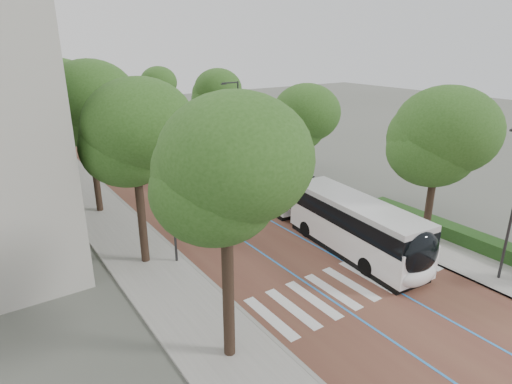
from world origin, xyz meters
TOP-DOWN VIEW (x-y plane):
  - ground at (0.00, 0.00)m, footprint 160.00×160.00m
  - road at (0.00, 40.00)m, footprint 11.00×140.00m
  - sidewalk_left at (-7.50, 40.00)m, footprint 4.00×140.00m
  - sidewalk_right at (7.50, 40.00)m, footprint 4.00×140.00m
  - kerb_left at (-5.60, 40.00)m, footprint 0.20×140.00m
  - kerb_right at (5.60, 40.00)m, footprint 0.20×140.00m
  - zebra_crossing at (0.20, 1.00)m, footprint 10.55×3.60m
  - lane_line_left at (-1.60, 40.00)m, footprint 0.12×126.00m
  - lane_line_right at (1.60, 40.00)m, footprint 0.12×126.00m
  - hedge at (9.10, 0.00)m, footprint 1.20×14.00m
  - streetlight_far at (6.62, 22.00)m, footprint 1.82×0.20m
  - lamp_post_left at (-6.10, 8.00)m, footprint 0.14×0.14m
  - trees_left at (-7.50, 26.69)m, footprint 5.93×60.58m
  - trees_right at (7.70, 18.49)m, footprint 5.92×47.40m
  - lead_bus at (3.20, 7.14)m, footprint 4.18×18.55m
  - bus_queued_0 at (2.54, 23.81)m, footprint 2.56×12.40m
  - bus_queued_1 at (2.10, 36.09)m, footprint 3.23×12.52m
  - bus_queued_2 at (2.28, 49.22)m, footprint 2.77×12.44m
  - bus_queued_3 at (2.78, 62.03)m, footprint 3.25×12.52m

SIDE VIEW (x-z plane):
  - ground at x=0.00m, z-range 0.00..0.00m
  - road at x=0.00m, z-range 0.00..0.02m
  - lane_line_left at x=-1.60m, z-range 0.02..0.03m
  - lane_line_right at x=1.60m, z-range 0.02..0.03m
  - zebra_crossing at x=0.20m, z-range 0.02..0.03m
  - sidewalk_left at x=-7.50m, z-range 0.00..0.12m
  - sidewalk_right at x=7.50m, z-range 0.00..0.12m
  - kerb_left at x=-5.60m, z-range -0.01..0.13m
  - kerb_right at x=5.60m, z-range -0.01..0.13m
  - hedge at x=9.10m, z-range 0.12..0.92m
  - bus_queued_0 at x=2.54m, z-range 0.02..3.22m
  - bus_queued_1 at x=2.10m, z-range 0.02..3.22m
  - bus_queued_2 at x=2.28m, z-range 0.02..3.22m
  - bus_queued_3 at x=2.78m, z-range 0.02..3.22m
  - lead_bus at x=3.20m, z-range 0.03..3.23m
  - lamp_post_left at x=-6.10m, z-range 0.12..8.12m
  - streetlight_far at x=6.62m, z-range 0.82..8.82m
  - trees_right at x=7.70m, z-range 1.60..10.34m
  - trees_left at x=-7.50m, z-range 1.96..11.91m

